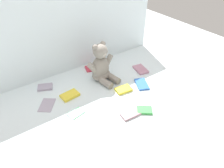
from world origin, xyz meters
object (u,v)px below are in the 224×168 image
Objects in this scene: book_case_3 at (144,110)px; book_case_5 at (76,113)px; book_case_7 at (131,114)px; teddy_bear at (101,66)px; book_case_8 at (93,68)px; book_case_6 at (124,89)px; book_case_0 at (45,87)px; book_case_4 at (141,69)px; book_case_1 at (142,84)px; book_case_9 at (47,105)px; book_case_2 at (70,95)px.

book_case_5 is at bearing -84.12° from book_case_3.
book_case_7 is at bearing -67.03° from book_case_3.
teddy_bear reaches higher than book_case_8.
book_case_3 is 0.97× the size of book_case_5.
book_case_5 is 0.87× the size of book_case_6.
book_case_3 is 0.79× the size of book_case_7.
book_case_4 is at bearing -83.61° from book_case_0.
book_case_7 is (0.35, -0.58, 0.00)m from book_case_0.
book_case_4 is (0.33, -0.09, -0.10)m from teddy_bear.
book_case_7 is (-0.10, 0.03, -0.00)m from book_case_3.
book_case_8 is (0.36, 0.40, 0.00)m from book_case_5.
book_case_5 is 0.54m from book_case_8.
book_case_8 is at bearing 73.79° from teddy_bear.
book_case_1 is (0.62, -0.38, -0.00)m from book_case_0.
book_case_7 is at bearing 160.02° from book_case_6.
book_case_1 is at bearing -91.64° from book_case_6.
book_case_9 is at bearing -129.27° from book_case_7.
book_case_6 is 0.94× the size of book_case_7.
teddy_bear is 0.20m from book_case_8.
book_case_8 reaches higher than book_case_5.
book_case_2 reaches higher than book_case_0.
book_case_0 is 0.43m from book_case_8.
teddy_bear is at bearing -4.14° from book_case_4.
book_case_9 is at bearing 79.09° from book_case_6.
book_case_6 is (0.02, 0.25, 0.00)m from book_case_3.
book_case_0 is at bearing 23.39° from book_case_2.
book_case_4 is at bearing -145.14° from book_case_9.
book_case_1 is (0.21, -0.25, -0.11)m from teddy_bear.
book_case_9 is at bearing 82.48° from book_case_2.
book_case_4 is 1.09× the size of book_case_7.
book_case_3 is at bearing 48.35° from book_case_5.
book_case_1 is 0.70m from book_case_9.
book_case_2 is 0.64m from book_case_4.
teddy_bear is 0.45m from book_case_0.
book_case_5 is 0.82× the size of book_case_7.
book_case_8 is at bearing 127.68° from book_case_5.
book_case_9 is (-0.06, -0.19, -0.00)m from book_case_0.
book_case_0 is 0.22m from book_case_2.
book_case_9 is (-0.12, 0.18, -0.00)m from book_case_5.
book_case_2 is (-0.51, 0.19, 0.00)m from book_case_1.
book_case_0 is 0.38m from book_case_5.
book_case_9 is at bearing 8.06° from book_case_4.
teddy_bear is 0.36m from book_case_4.
book_case_9 is at bearing -91.99° from book_case_3.
book_case_2 is at bearing 7.74° from book_case_4.
book_case_2 is at bearing 140.04° from book_case_8.
book_case_3 is at bearing 76.34° from book_case_1.
book_case_4 is at bearing 136.61° from book_case_7.
book_case_6 is at bearing -146.38° from book_case_3.
book_case_3 reaches higher than book_case_7.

